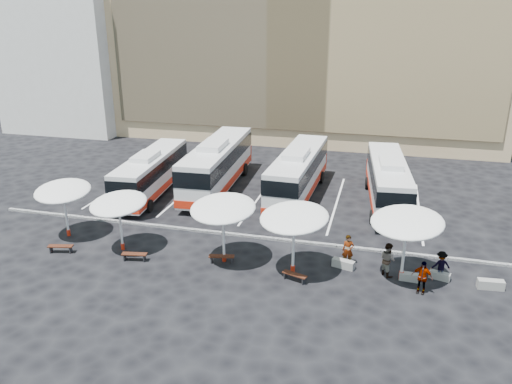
% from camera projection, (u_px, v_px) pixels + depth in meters
% --- Properties ---
extents(ground, '(120.00, 120.00, 0.00)m').
position_uv_depth(ground, '(229.00, 238.00, 31.94)').
color(ground, black).
rests_on(ground, ground).
extents(sandstone_building, '(42.00, 18.25, 29.60)m').
position_uv_depth(sandstone_building, '(312.00, 21.00, 56.60)').
color(sandstone_building, tan).
rests_on(sandstone_building, ground).
extents(apartment_block, '(14.00, 14.00, 18.00)m').
position_uv_depth(apartment_block, '(79.00, 52.00, 61.01)').
color(apartment_block, silver).
rests_on(apartment_block, ground).
extents(curb_divider, '(34.00, 0.25, 0.15)m').
position_uv_depth(curb_divider, '(231.00, 234.00, 32.37)').
color(curb_divider, black).
rests_on(curb_divider, ground).
extents(bay_lines, '(24.15, 12.00, 0.01)m').
position_uv_depth(bay_lines, '(260.00, 196.00, 39.21)').
color(bay_lines, white).
rests_on(bay_lines, ground).
extents(bus_0, '(3.28, 11.27, 3.53)m').
position_uv_depth(bus_0, '(151.00, 172.00, 39.16)').
color(bus_0, silver).
rests_on(bus_0, ground).
extents(bus_1, '(3.49, 13.10, 4.12)m').
position_uv_depth(bus_1, '(218.00, 163.00, 40.35)').
color(bus_1, silver).
rests_on(bus_1, ground).
extents(bus_2, '(3.14, 12.30, 3.88)m').
position_uv_depth(bus_2, '(298.00, 171.00, 38.70)').
color(bus_2, silver).
rests_on(bus_2, ground).
extents(bus_3, '(3.57, 11.88, 3.71)m').
position_uv_depth(bus_3, '(388.00, 180.00, 36.95)').
color(bus_3, silver).
rests_on(bus_3, ground).
extents(sunshade_0, '(4.23, 4.26, 3.61)m').
position_uv_depth(sunshade_0, '(63.00, 191.00, 31.30)').
color(sunshade_0, silver).
rests_on(sunshade_0, ground).
extents(sunshade_1, '(3.94, 3.97, 3.52)m').
position_uv_depth(sunshade_1, '(118.00, 204.00, 29.45)').
color(sunshade_1, silver).
rests_on(sunshade_1, ground).
extents(sunshade_2, '(4.13, 4.18, 3.88)m').
position_uv_depth(sunshade_2, '(223.00, 209.00, 27.92)').
color(sunshade_2, silver).
rests_on(sunshade_2, ground).
extents(sunshade_3, '(4.83, 4.86, 3.90)m').
position_uv_depth(sunshade_3, '(294.00, 218.00, 26.63)').
color(sunshade_3, silver).
rests_on(sunshade_3, ground).
extents(sunshade_4, '(4.97, 5.00, 3.95)m').
position_uv_depth(sunshade_4, '(407.00, 222.00, 25.94)').
color(sunshade_4, silver).
rests_on(sunshade_4, ground).
extents(wood_bench_0, '(1.54, 0.72, 0.46)m').
position_uv_depth(wood_bench_0, '(61.00, 247.00, 29.96)').
color(wood_bench_0, black).
rests_on(wood_bench_0, ground).
extents(wood_bench_1, '(1.51, 0.64, 0.45)m').
position_uv_depth(wood_bench_1, '(134.00, 255.00, 28.99)').
color(wood_bench_1, black).
rests_on(wood_bench_1, ground).
extents(wood_bench_2, '(1.52, 0.69, 0.45)m').
position_uv_depth(wood_bench_2, '(222.00, 257.00, 28.73)').
color(wood_bench_2, black).
rests_on(wood_bench_2, ground).
extents(wood_bench_3, '(1.43, 0.79, 0.43)m').
position_uv_depth(wood_bench_3, '(295.00, 276.00, 26.79)').
color(wood_bench_3, black).
rests_on(wood_bench_3, ground).
extents(conc_bench_0, '(1.33, 0.75, 0.47)m').
position_uv_depth(conc_bench_0, '(343.00, 264.00, 28.22)').
color(conc_bench_0, gray).
rests_on(conc_bench_0, ground).
extents(conc_bench_1, '(1.17, 0.45, 0.43)m').
position_uv_depth(conc_bench_1, '(410.00, 277.00, 26.87)').
color(conc_bench_1, gray).
rests_on(conc_bench_1, ground).
extents(conc_bench_2, '(1.15, 0.65, 0.41)m').
position_uv_depth(conc_bench_2, '(440.00, 276.00, 27.02)').
color(conc_bench_2, gray).
rests_on(conc_bench_2, ground).
extents(conc_bench_3, '(1.36, 0.56, 0.50)m').
position_uv_depth(conc_bench_3, '(491.00, 284.00, 26.08)').
color(conc_bench_3, gray).
rests_on(conc_bench_3, ground).
extents(passenger_0, '(0.71, 0.51, 1.80)m').
position_uv_depth(passenger_0, '(348.00, 250.00, 28.38)').
color(passenger_0, black).
rests_on(passenger_0, ground).
extents(passenger_1, '(1.16, 1.18, 1.91)m').
position_uv_depth(passenger_1, '(388.00, 259.00, 27.19)').
color(passenger_1, black).
rests_on(passenger_1, ground).
extents(passenger_2, '(1.14, 0.68, 1.81)m').
position_uv_depth(passenger_2, '(422.00, 277.00, 25.45)').
color(passenger_2, black).
rests_on(passenger_2, ground).
extents(passenger_3, '(1.15, 0.84, 1.59)m').
position_uv_depth(passenger_3, '(441.00, 265.00, 26.94)').
color(passenger_3, black).
rests_on(passenger_3, ground).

